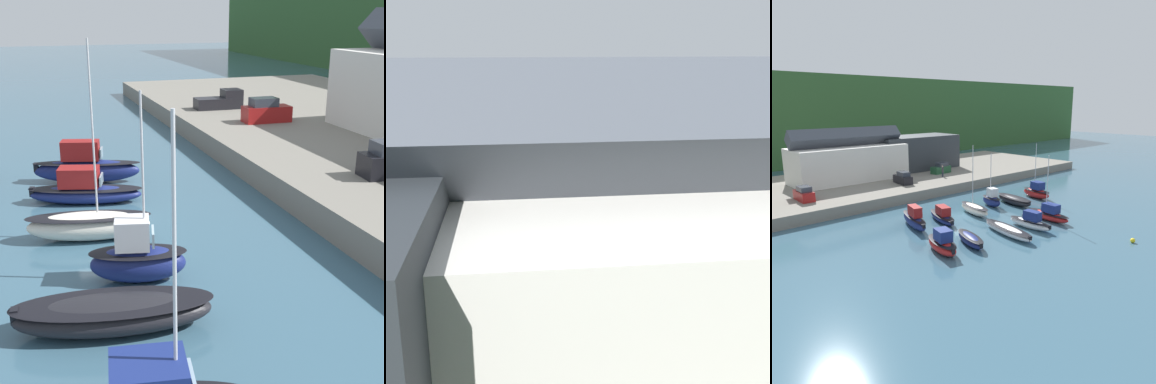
# 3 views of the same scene
# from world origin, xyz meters

# --- Properties ---
(ground_plane) EXTENTS (320.00, 320.00, 0.00)m
(ground_plane) POSITION_xyz_m (0.00, 0.00, 0.00)
(ground_plane) COLOR #385B70
(moored_boat_0) EXTENTS (3.43, 7.39, 2.90)m
(moored_boat_0) POSITION_xyz_m (-7.81, 0.42, 1.08)
(moored_boat_0) COLOR navy
(moored_boat_0) RESTS_ON ground_plane
(moored_boat_1) EXTENTS (3.67, 7.11, 2.24)m
(moored_boat_1) POSITION_xyz_m (-3.69, -0.23, 0.80)
(moored_boat_1) COLOR navy
(moored_boat_1) RESTS_ON ground_plane
(moored_boat_2) EXTENTS (2.99, 6.56, 9.92)m
(moored_boat_2) POSITION_xyz_m (1.88, -0.72, 0.80)
(moored_boat_2) COLOR white
(moored_boat_2) RESTS_ON ground_plane
(moored_boat_3) EXTENTS (2.65, 4.48, 8.19)m
(moored_boat_3) POSITION_xyz_m (6.97, 0.65, 1.09)
(moored_boat_3) COLOR navy
(moored_boat_3) RESTS_ON ground_plane
(moored_boat_4) EXTENTS (3.52, 7.67, 1.31)m
(moored_boat_4) POSITION_xyz_m (10.40, -1.03, 0.69)
(moored_boat_4) COLOR black
(moored_boat_4) RESTS_ON ground_plane
(parked_car_1) EXTENTS (1.89, 4.24, 2.16)m
(parked_car_1) POSITION_xyz_m (-15.30, 17.37, 2.60)
(parked_car_1) COLOR maroon
(parked_car_1) RESTS_ON quay_promenade
(pickup_truck_0) EXTENTS (2.14, 4.80, 1.90)m
(pickup_truck_0) POSITION_xyz_m (-22.94, 16.21, 2.50)
(pickup_truck_0) COLOR black
(pickup_truck_0) RESTS_ON quay_promenade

